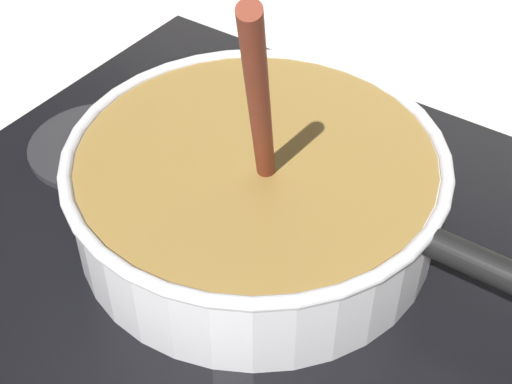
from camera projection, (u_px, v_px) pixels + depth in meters
The scene contains 5 objects.
ground at pixel (162, 278), 0.62m from camera, with size 2.40×1.60×0.04m, color beige.
hob_plate at pixel (256, 230), 0.63m from camera, with size 0.56×0.48×0.01m, color black.
burner_ring at pixel (256, 222), 0.62m from camera, with size 0.17×0.17×0.01m, color #592D0C.
spare_burner at pixel (97, 145), 0.70m from camera, with size 0.13×0.13×0.01m, color #262628.
cooking_pan at pixel (257, 188), 0.59m from camera, with size 0.44×0.30×0.27m.
Camera 1 is at (0.30, -0.29, 0.45)m, focal length 51.76 mm.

